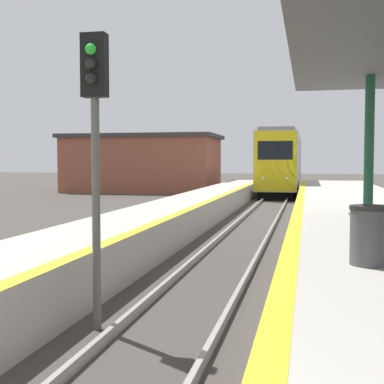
% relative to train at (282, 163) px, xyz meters
% --- Properties ---
extents(train, '(2.62, 17.74, 4.54)m').
position_rel_train_xyz_m(train, '(0.00, 0.00, 0.00)').
color(train, black).
rests_on(train, ground).
extents(signal_near, '(0.36, 0.31, 4.27)m').
position_rel_train_xyz_m(signal_near, '(-1.06, -34.05, 0.69)').
color(signal_near, '#595959').
rests_on(signal_near, ground).
extents(trash_bin, '(0.59, 0.59, 0.86)m').
position_rel_train_xyz_m(trash_bin, '(2.80, -33.29, -0.91)').
color(trash_bin, '#4C4C51').
rests_on(trash_bin, platform_right).
extents(station_building, '(11.96, 7.05, 4.49)m').
position_rel_train_xyz_m(station_building, '(-10.84, -0.67, -0.05)').
color(station_building, brown).
rests_on(station_building, ground).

